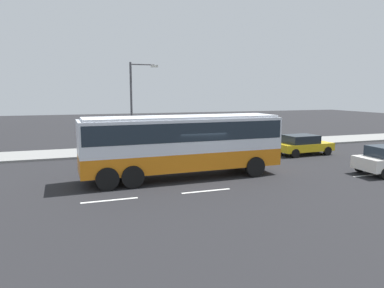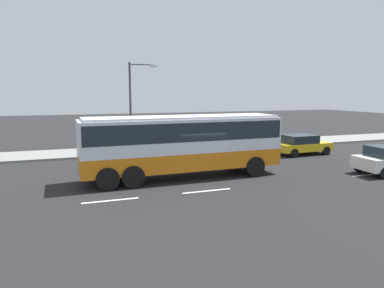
# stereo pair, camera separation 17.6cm
# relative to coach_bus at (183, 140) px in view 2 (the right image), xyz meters

# --- Properties ---
(ground_plane) EXTENTS (120.00, 120.00, 0.00)m
(ground_plane) POSITION_rel_coach_bus_xyz_m (0.75, -0.09, -2.06)
(ground_plane) COLOR black
(sidewalk_curb) EXTENTS (80.00, 4.00, 0.15)m
(sidewalk_curb) POSITION_rel_coach_bus_xyz_m (0.75, 9.47, -1.99)
(sidewalk_curb) COLOR gray
(sidewalk_curb) RESTS_ON ground_plane
(lane_centreline) EXTENTS (38.37, 0.16, 0.01)m
(lane_centreline) POSITION_rel_coach_bus_xyz_m (1.99, -2.90, -2.06)
(lane_centreline) COLOR white
(lane_centreline) RESTS_ON ground_plane
(coach_bus) EXTENTS (10.76, 2.84, 3.32)m
(coach_bus) POSITION_rel_coach_bus_xyz_m (0.00, 0.00, 0.00)
(coach_bus) COLOR orange
(coach_bus) RESTS_ON ground_plane
(car_yellow_taxi) EXTENTS (4.24, 2.16, 1.47)m
(car_yellow_taxi) POSITION_rel_coach_bus_xyz_m (10.50, 3.90, -1.29)
(car_yellow_taxi) COLOR gold
(car_yellow_taxi) RESTS_ON ground_plane
(pedestrian_near_curb) EXTENTS (0.32, 0.32, 1.66)m
(pedestrian_near_curb) POSITION_rel_coach_bus_xyz_m (1.79, 9.47, -0.96)
(pedestrian_near_curb) COLOR #38334C
(pedestrian_near_curb) RESTS_ON sidewalk_curb
(pedestrian_at_crossing) EXTENTS (0.32, 0.32, 1.65)m
(pedestrian_at_crossing) POSITION_rel_coach_bus_xyz_m (2.07, 8.86, -0.96)
(pedestrian_at_crossing) COLOR black
(pedestrian_at_crossing) RESTS_ON sidewalk_curb
(street_lamp) EXTENTS (2.07, 0.24, 6.55)m
(street_lamp) POSITION_rel_coach_bus_xyz_m (-1.13, 7.92, 1.91)
(street_lamp) COLOR #47474C
(street_lamp) RESTS_ON sidewalk_curb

